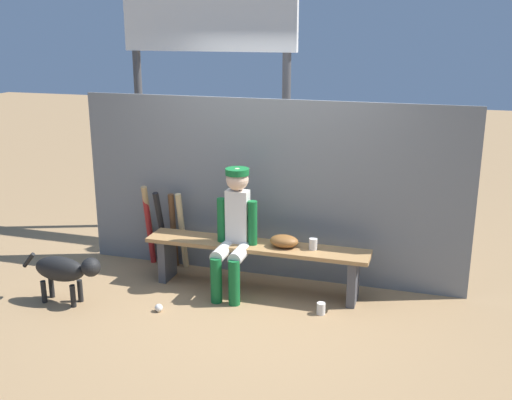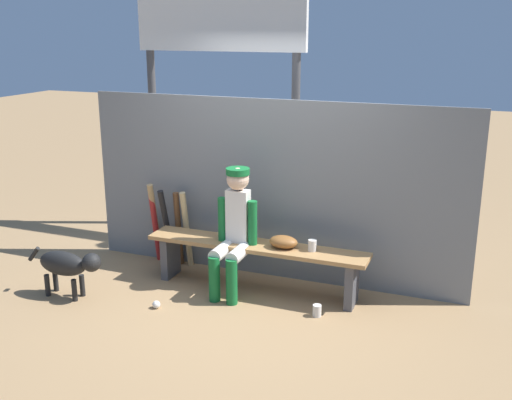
{
  "view_description": "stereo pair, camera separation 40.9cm",
  "coord_description": "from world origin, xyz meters",
  "px_view_note": "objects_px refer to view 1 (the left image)",
  "views": [
    {
      "loc": [
        1.64,
        -5.31,
        2.55
      ],
      "look_at": [
        0.0,
        0.0,
        0.94
      ],
      "focal_mm": 42.24,
      "sensor_mm": 36.0,
      "label": 1
    },
    {
      "loc": [
        2.02,
        -5.17,
        2.55
      ],
      "look_at": [
        0.0,
        0.0,
        0.94
      ],
      "focal_mm": 42.24,
      "sensor_mm": 36.0,
      "label": 2
    }
  ],
  "objects_px": {
    "bat_wood_dark": "(173,231)",
    "cup_on_bench": "(313,244)",
    "dugout_bench": "(256,255)",
    "bat_wood_natural": "(182,231)",
    "bat_aluminum_black": "(162,230)",
    "baseball_glove": "(284,241)",
    "scoreboard": "(214,49)",
    "baseball": "(159,308)",
    "dog": "(65,270)",
    "player_seated": "(234,227)",
    "cup_on_ground": "(321,308)",
    "bat_aluminum_red": "(149,229)",
    "bat_wood_tan": "(149,224)"
  },
  "relations": [
    {
      "from": "baseball",
      "to": "dog",
      "type": "relative_size",
      "value": 0.09
    },
    {
      "from": "bat_wood_tan",
      "to": "cup_on_ground",
      "type": "bearing_deg",
      "value": -17.8
    },
    {
      "from": "dugout_bench",
      "to": "dog",
      "type": "relative_size",
      "value": 2.65
    },
    {
      "from": "baseball_glove",
      "to": "scoreboard",
      "type": "bearing_deg",
      "value": 130.08
    },
    {
      "from": "baseball",
      "to": "cup_on_ground",
      "type": "distance_m",
      "value": 1.5
    },
    {
      "from": "dugout_bench",
      "to": "bat_wood_natural",
      "type": "height_order",
      "value": "bat_wood_natural"
    },
    {
      "from": "dugout_bench",
      "to": "baseball",
      "type": "height_order",
      "value": "dugout_bench"
    },
    {
      "from": "baseball_glove",
      "to": "scoreboard",
      "type": "distance_m",
      "value": 2.63
    },
    {
      "from": "baseball_glove",
      "to": "bat_aluminum_red",
      "type": "height_order",
      "value": "bat_aluminum_red"
    },
    {
      "from": "bat_aluminum_black",
      "to": "scoreboard",
      "type": "bearing_deg",
      "value": 83.05
    },
    {
      "from": "dugout_bench",
      "to": "bat_wood_dark",
      "type": "relative_size",
      "value": 2.67
    },
    {
      "from": "baseball_glove",
      "to": "dog",
      "type": "bearing_deg",
      "value": -156.97
    },
    {
      "from": "bat_wood_dark",
      "to": "bat_aluminum_black",
      "type": "xyz_separation_m",
      "value": [
        -0.11,
        -0.06,
        0.02
      ]
    },
    {
      "from": "bat_wood_dark",
      "to": "bat_aluminum_black",
      "type": "bearing_deg",
      "value": -151.64
    },
    {
      "from": "dugout_bench",
      "to": "bat_wood_dark",
      "type": "bearing_deg",
      "value": 163.51
    },
    {
      "from": "bat_wood_natural",
      "to": "dog",
      "type": "xyz_separation_m",
      "value": [
        -0.72,
        -1.1,
        -0.1
      ]
    },
    {
      "from": "baseball_glove",
      "to": "cup_on_bench",
      "type": "distance_m",
      "value": 0.28
    },
    {
      "from": "dugout_bench",
      "to": "cup_on_ground",
      "type": "relative_size",
      "value": 20.31
    },
    {
      "from": "dugout_bench",
      "to": "cup_on_bench",
      "type": "relative_size",
      "value": 20.31
    },
    {
      "from": "baseball",
      "to": "dog",
      "type": "distance_m",
      "value": 0.97
    },
    {
      "from": "baseball_glove",
      "to": "bat_aluminum_black",
      "type": "xyz_separation_m",
      "value": [
        -1.42,
        0.25,
        -0.11
      ]
    },
    {
      "from": "bat_wood_tan",
      "to": "bat_aluminum_red",
      "type": "bearing_deg",
      "value": -60.86
    },
    {
      "from": "player_seated",
      "to": "baseball_glove",
      "type": "height_order",
      "value": "player_seated"
    },
    {
      "from": "bat_aluminum_black",
      "to": "baseball",
      "type": "height_order",
      "value": "bat_aluminum_black"
    },
    {
      "from": "bat_wood_natural",
      "to": "bat_aluminum_black",
      "type": "relative_size",
      "value": 0.97
    },
    {
      "from": "player_seated",
      "to": "bat_wood_tan",
      "type": "height_order",
      "value": "player_seated"
    },
    {
      "from": "bat_aluminum_red",
      "to": "scoreboard",
      "type": "bearing_deg",
      "value": 74.2
    },
    {
      "from": "dugout_bench",
      "to": "bat_wood_tan",
      "type": "height_order",
      "value": "bat_wood_tan"
    },
    {
      "from": "bat_aluminum_red",
      "to": "cup_on_ground",
      "type": "distance_m",
      "value": 2.18
    },
    {
      "from": "bat_wood_dark",
      "to": "cup_on_ground",
      "type": "bearing_deg",
      "value": -20.0
    },
    {
      "from": "bat_wood_dark",
      "to": "bat_wood_tan",
      "type": "height_order",
      "value": "bat_wood_tan"
    },
    {
      "from": "bat_wood_tan",
      "to": "baseball",
      "type": "distance_m",
      "value": 1.29
    },
    {
      "from": "scoreboard",
      "to": "dog",
      "type": "xyz_separation_m",
      "value": [
        -0.65,
        -2.32,
        -1.96
      ]
    },
    {
      "from": "cup_on_ground",
      "to": "bat_aluminum_black",
      "type": "bearing_deg",
      "value": 162.68
    },
    {
      "from": "dugout_bench",
      "to": "player_seated",
      "type": "xyz_separation_m",
      "value": [
        -0.19,
        -0.11,
        0.3
      ]
    },
    {
      "from": "baseball_glove",
      "to": "bat_wood_dark",
      "type": "relative_size",
      "value": 0.33
    },
    {
      "from": "player_seated",
      "to": "baseball",
      "type": "bearing_deg",
      "value": -130.73
    },
    {
      "from": "baseball_glove",
      "to": "scoreboard",
      "type": "relative_size",
      "value": 0.09
    },
    {
      "from": "bat_aluminum_black",
      "to": "dugout_bench",
      "type": "bearing_deg",
      "value": -12.24
    },
    {
      "from": "bat_aluminum_red",
      "to": "baseball",
      "type": "distance_m",
      "value": 1.25
    },
    {
      "from": "dugout_bench",
      "to": "bat_wood_natural",
      "type": "distance_m",
      "value": 0.96
    },
    {
      "from": "bat_wood_dark",
      "to": "cup_on_bench",
      "type": "xyz_separation_m",
      "value": [
        1.6,
        -0.29,
        0.12
      ]
    },
    {
      "from": "bat_wood_tan",
      "to": "bat_aluminum_red",
      "type": "height_order",
      "value": "bat_wood_tan"
    },
    {
      "from": "dugout_bench",
      "to": "bat_wood_tan",
      "type": "xyz_separation_m",
      "value": [
        -1.33,
        0.33,
        0.08
      ]
    },
    {
      "from": "baseball",
      "to": "cup_on_bench",
      "type": "height_order",
      "value": "cup_on_bench"
    },
    {
      "from": "bat_wood_natural",
      "to": "dog",
      "type": "distance_m",
      "value": 1.32
    },
    {
      "from": "scoreboard",
      "to": "player_seated",
      "type": "bearing_deg",
      "value": -63.84
    },
    {
      "from": "bat_wood_dark",
      "to": "baseball",
      "type": "height_order",
      "value": "bat_wood_dark"
    },
    {
      "from": "baseball",
      "to": "scoreboard",
      "type": "xyz_separation_m",
      "value": [
        -0.26,
        2.23,
        2.25
      ]
    },
    {
      "from": "dugout_bench",
      "to": "cup_on_ground",
      "type": "xyz_separation_m",
      "value": [
        0.73,
        -0.33,
        -0.32
      ]
    }
  ]
}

